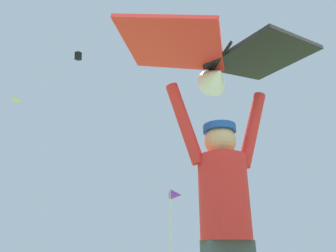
# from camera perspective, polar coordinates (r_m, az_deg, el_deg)

# --- Properties ---
(kite_flyer_person) EXTENTS (0.81, 0.38, 1.92)m
(kite_flyer_person) POSITION_cam_1_polar(r_m,az_deg,el_deg) (2.18, 10.44, -16.74)
(kite_flyer_person) COLOR #424751
(kite_flyer_person) RESTS_ON ground
(held_stunt_kite) EXTENTS (1.69, 0.99, 0.39)m
(held_stunt_kite) POSITION_cam_1_polar(r_m,az_deg,el_deg) (2.53, 9.14, 12.08)
(held_stunt_kite) COLOR black
(distant_kite_black_low_left) EXTENTS (0.86, 1.00, 1.06)m
(distant_kite_black_low_left) POSITION_cam_1_polar(r_m,az_deg,el_deg) (36.72, -16.09, 12.18)
(distant_kite_black_low_left) COLOR black
(distant_kite_yellow_low_right) EXTENTS (0.69, 0.69, 0.14)m
(distant_kite_yellow_low_right) POSITION_cam_1_polar(r_m,az_deg,el_deg) (29.43, -25.98, 4.29)
(distant_kite_yellow_low_right) COLOR yellow
(marker_flag) EXTENTS (0.30, 0.24, 2.08)m
(marker_flag) POSITION_cam_1_polar(r_m,az_deg,el_deg) (7.44, 1.32, -13.63)
(marker_flag) COLOR silver
(marker_flag) RESTS_ON ground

